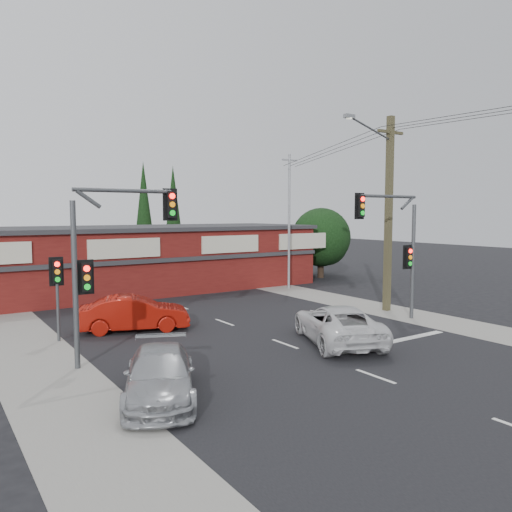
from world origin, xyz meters
TOP-DOWN VIEW (x-y plane):
  - ground at (0.00, 0.00)m, footprint 120.00×120.00m
  - road_strip at (0.00, 5.00)m, footprint 14.00×70.00m
  - verge_left at (-8.50, 5.00)m, footprint 3.00×70.00m
  - verge_right at (8.50, 5.00)m, footprint 3.00×70.00m
  - stop_line at (3.50, -1.50)m, footprint 6.50×0.35m
  - white_suv at (1.88, -0.33)m, footprint 4.45×5.90m
  - silver_suv at (-6.30, -1.98)m, footprint 3.59×4.95m
  - red_sedan at (-4.04, 6.07)m, footprint 4.92×3.11m
  - lane_dashes at (0.00, 9.91)m, footprint 0.12×57.43m
  - shop_building at (-0.99, 16.99)m, footprint 27.30×8.40m
  - tree_cluster at (14.69, 15.44)m, footprint 5.90×5.10m
  - conifer_near at (3.50, 24.00)m, footprint 1.80×1.80m
  - conifer_far at (7.00, 26.00)m, footprint 1.80×1.80m
  - traffic_mast_left at (-6.43, 2.00)m, footprint 3.77×0.27m
  - traffic_mast_right at (6.86, 1.00)m, footprint 3.96×0.27m
  - pedestal_signal at (-7.20, 6.01)m, footprint 0.55×0.27m
  - utility_pole at (8.36, 2.99)m, footprint 4.38×0.59m
  - steel_pole at (9.00, 12.00)m, footprint 1.20×0.16m
  - power_lines at (8.47, -2.47)m, footprint 2.01×29.00m

SIDE VIEW (x-z plane):
  - ground at x=0.00m, z-range 0.00..0.00m
  - road_strip at x=0.00m, z-range 0.00..0.01m
  - verge_left at x=-8.50m, z-range 0.00..0.02m
  - verge_right at x=8.50m, z-range 0.00..0.02m
  - lane_dashes at x=0.00m, z-range 0.01..0.02m
  - stop_line at x=3.50m, z-range 0.01..0.02m
  - silver_suv at x=-6.30m, z-range 0.00..1.33m
  - white_suv at x=1.88m, z-range 0.00..1.49m
  - red_sedan at x=-4.04m, z-range 0.00..1.53m
  - shop_building at x=-0.99m, z-range 0.02..4.25m
  - pedestal_signal at x=-7.20m, z-range 0.72..4.09m
  - tree_cluster at x=14.69m, z-range 0.15..5.65m
  - traffic_mast_left at x=-6.43m, z-range 0.94..6.92m
  - traffic_mast_right at x=6.86m, z-range 0.96..6.93m
  - steel_pole at x=9.00m, z-range 0.20..9.20m
  - utility_pole at x=8.36m, z-range 0.40..10.40m
  - conifer_near at x=3.50m, z-range 0.85..10.10m
  - conifer_far at x=7.00m, z-range 0.85..10.10m
  - power_lines at x=8.47m, z-range 8.43..9.65m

